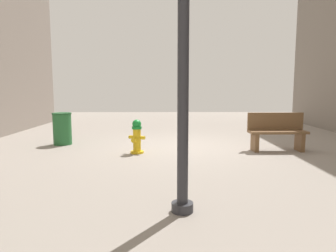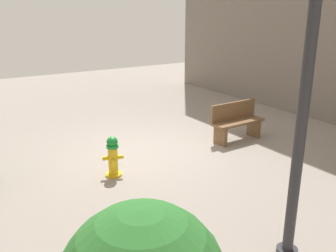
% 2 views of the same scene
% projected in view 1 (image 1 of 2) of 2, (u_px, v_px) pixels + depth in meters
% --- Properties ---
extents(ground_plane, '(23.40, 23.40, 0.00)m').
position_uv_depth(ground_plane, '(180.00, 146.00, 8.26)').
color(ground_plane, gray).
extents(fire_hydrant, '(0.41, 0.39, 0.82)m').
position_uv_depth(fire_hydrant, '(137.00, 137.00, 7.37)').
color(fire_hydrant, gold).
rests_on(fire_hydrant, ground_plane).
extents(bench_near, '(1.42, 0.46, 0.95)m').
position_uv_depth(bench_near, '(277.00, 132.00, 7.68)').
color(bench_near, brown).
rests_on(bench_near, ground_plane).
extents(street_lamp, '(0.36, 0.36, 3.77)m').
position_uv_depth(street_lamp, '(183.00, 22.00, 3.63)').
color(street_lamp, '#2D2D33').
rests_on(street_lamp, ground_plane).
extents(trash_bin, '(0.52, 0.52, 0.89)m').
position_uv_depth(trash_bin, '(62.00, 129.00, 8.51)').
color(trash_bin, '#266633').
rests_on(trash_bin, ground_plane).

